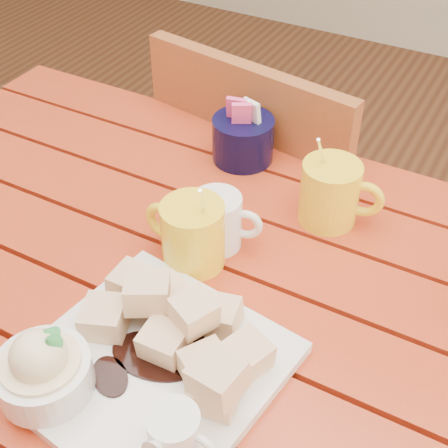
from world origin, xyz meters
The scene contains 7 objects.
table centered at (0.00, 0.00, 0.64)m, with size 1.20×0.79×0.75m.
dessert_plate centered at (0.02, -0.15, 0.78)m, with size 0.30×0.30×0.11m.
coffee_mug_left centered at (-0.02, 0.05, 0.80)m, with size 0.12×0.08×0.14m.
coffee_mug_right centered at (0.11, 0.22, 0.80)m, with size 0.12×0.08×0.14m.
cream_pitcher centered at (0.00, 0.09, 0.79)m, with size 0.10×0.08×0.08m.
sugar_caddy centered at (-0.07, 0.30, 0.79)m, with size 0.10×0.10×0.11m.
chair_far centered at (-0.09, 0.48, 0.49)m, with size 0.48×0.48×0.88m.
Camera 1 is at (0.31, -0.47, 1.34)m, focal length 50.00 mm.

